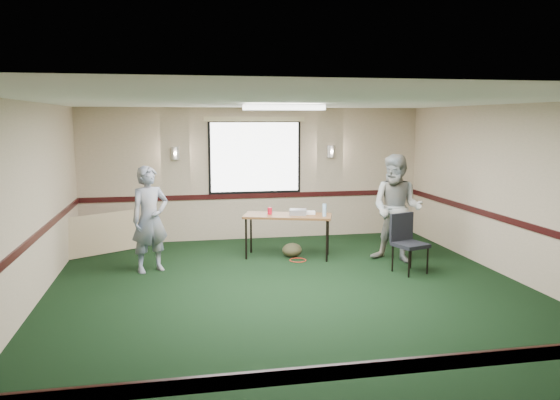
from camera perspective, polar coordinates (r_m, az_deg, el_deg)
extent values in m
plane|color=black|center=(7.66, 1.90, -10.33)|extent=(8.00, 8.00, 0.00)
plane|color=tan|center=(11.24, -2.64, 2.73)|extent=(7.00, 0.00, 7.00)
plane|color=tan|center=(3.65, 16.40, -9.67)|extent=(7.00, 0.00, 7.00)
plane|color=tan|center=(7.39, -25.53, -1.06)|extent=(0.00, 8.00, 8.00)
plane|color=tan|center=(8.81, 24.73, 0.39)|extent=(0.00, 8.00, 8.00)
plane|color=white|center=(7.26, 2.00, 10.29)|extent=(8.00, 8.00, 0.00)
cube|color=black|center=(11.28, -2.62, 0.45)|extent=(7.00, 0.03, 0.10)
cube|color=black|center=(3.82, 16.01, -16.04)|extent=(7.00, 0.03, 0.10)
cube|color=black|center=(7.47, -25.20, -4.46)|extent=(0.03, 8.00, 0.10)
cube|color=black|center=(8.87, 24.47, -2.49)|extent=(0.03, 8.00, 0.10)
cube|color=black|center=(11.19, -2.64, 4.51)|extent=(1.90, 0.01, 1.50)
cube|color=white|center=(11.18, -2.63, 4.50)|extent=(1.80, 0.02, 1.40)
cube|color=beige|center=(11.16, -2.66, 8.45)|extent=(2.05, 0.08, 0.10)
cylinder|color=silver|center=(11.03, -10.89, 4.83)|extent=(0.16, 0.16, 0.25)
cylinder|color=silver|center=(11.49, 5.33, 5.08)|extent=(0.16, 0.16, 0.25)
cube|color=white|center=(8.23, 0.41, 9.66)|extent=(1.20, 0.32, 0.08)
cube|color=brown|center=(9.75, 0.81, -1.67)|extent=(1.66, 1.07, 0.04)
cylinder|color=black|center=(9.69, -3.56, -4.09)|extent=(0.04, 0.04, 0.73)
cylinder|color=black|center=(9.53, 4.92, -4.31)|extent=(0.04, 0.04, 0.73)
cylinder|color=black|center=(10.16, -3.05, -3.49)|extent=(0.04, 0.04, 0.73)
cylinder|color=black|center=(10.02, 5.02, -3.69)|extent=(0.04, 0.04, 0.73)
cube|color=gray|center=(9.74, 1.89, -1.27)|extent=(0.35, 0.31, 0.10)
cube|color=white|center=(9.83, 3.09, -1.32)|extent=(0.23, 0.20, 0.05)
cylinder|color=red|center=(9.79, -1.08, -1.15)|extent=(0.08, 0.08, 0.12)
cylinder|color=#99CFFB|center=(9.59, 4.67, -1.06)|extent=(0.07, 0.07, 0.22)
ellipsoid|color=#3E3723|center=(9.89, 1.27, -5.24)|extent=(0.41, 0.34, 0.25)
torus|color=red|center=(9.66, 1.88, -6.30)|extent=(0.34, 0.34, 0.02)
cube|color=tan|center=(10.63, -17.93, -3.34)|extent=(1.34, 0.95, 0.74)
cube|color=black|center=(9.06, 13.47, -4.58)|extent=(0.58, 0.58, 0.06)
cube|color=black|center=(9.17, 12.57, -2.75)|extent=(0.46, 0.19, 0.46)
cylinder|color=black|center=(8.85, 13.33, -6.52)|extent=(0.03, 0.03, 0.43)
cylinder|color=black|center=(9.11, 15.16, -6.16)|extent=(0.03, 0.03, 0.43)
cylinder|color=black|center=(9.13, 11.68, -6.01)|extent=(0.03, 0.03, 0.43)
cylinder|color=black|center=(9.38, 13.50, -5.67)|extent=(0.03, 0.03, 0.43)
imported|color=#3C5586|center=(9.07, -13.44, -1.97)|extent=(0.75, 0.64, 1.73)
imported|color=#6A8AA5|center=(9.63, 12.12, -0.89)|extent=(1.15, 1.12, 1.87)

